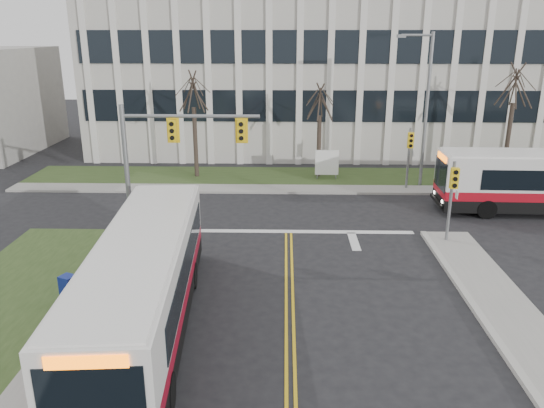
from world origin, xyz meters
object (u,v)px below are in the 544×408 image
at_px(streetlight, 424,102).
at_px(directory_sign, 327,163).
at_px(bus_main, 145,287).
at_px(newspaper_box_blue, 69,288).

relative_size(streetlight, directory_sign, 4.60).
xyz_separation_m(streetlight, bus_main, (-12.61, -17.02, -3.61)).
height_order(bus_main, newspaper_box_blue, bus_main).
relative_size(streetlight, newspaper_box_blue, 9.68).
xyz_separation_m(streetlight, newspaper_box_blue, (-15.92, -15.04, -4.72)).
bearing_deg(bus_main, directory_sign, 64.60).
bearing_deg(newspaper_box_blue, directory_sign, 81.72).
height_order(directory_sign, bus_main, bus_main).
bearing_deg(directory_sign, bus_main, -111.12).
xyz_separation_m(streetlight, directory_sign, (-5.53, 1.30, -4.02)).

